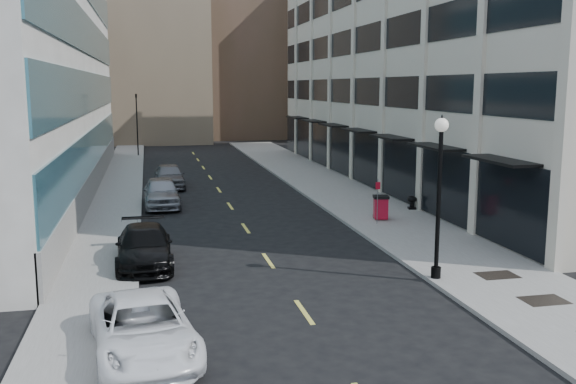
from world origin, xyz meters
name	(u,v)px	position (x,y,z in m)	size (l,w,h in m)	color
ground	(321,337)	(0.00, 0.00, 0.00)	(160.00, 160.00, 0.00)	black
sidewalk_right	(354,200)	(7.50, 20.00, 0.07)	(5.00, 80.00, 0.15)	gray
sidewalk_left	(114,209)	(-6.50, 20.00, 0.07)	(3.00, 80.00, 0.15)	gray
building_right	(451,56)	(16.94, 26.99, 8.99)	(15.30, 46.50, 18.25)	beige
skyline_tan_near	(148,28)	(-4.00, 68.00, 14.00)	(14.00, 18.00, 28.00)	#7D6A51
skyline_brown	(239,9)	(8.00, 72.00, 17.00)	(12.00, 16.00, 34.00)	brown
skyline_tan_far	(75,55)	(-14.00, 78.00, 11.00)	(12.00, 14.00, 22.00)	#7D6A51
skyline_stone	(322,61)	(18.00, 66.00, 10.00)	(10.00, 14.00, 20.00)	beige
grate_mid	(544,300)	(7.60, 1.00, 0.15)	(1.40, 1.00, 0.01)	black
grate_far	(497,275)	(7.60, 3.80, 0.15)	(1.40, 1.00, 0.01)	black
road_centerline	(237,216)	(0.00, 17.00, 0.01)	(0.15, 68.20, 0.01)	#D8CC4C
traffic_signal	(136,98)	(-5.50, 48.00, 5.72)	(0.66, 0.66, 6.98)	black
car_white_van	(143,328)	(-4.80, -0.27, 0.74)	(2.46, 5.34, 1.48)	white
car_black_pickup	(144,247)	(-4.80, 8.35, 0.75)	(2.11, 5.18, 1.50)	black
car_silver_sedan	(162,192)	(-3.86, 20.57, 0.86)	(2.02, 5.02, 1.71)	gray
car_grey_sedan	(169,176)	(-3.20, 27.56, 0.82)	(1.95, 4.84, 1.65)	slate
trash_bin	(381,207)	(6.94, 13.95, 0.81)	(0.89, 0.92, 1.22)	#AB0B22
lamppost	(439,183)	(5.30, 4.00, 3.54)	(0.48, 0.48, 5.78)	black
sign_post	(378,195)	(6.40, 13.00, 1.60)	(0.26, 0.10, 2.23)	slate
urn_planter	(412,201)	(9.60, 16.19, 0.60)	(0.53, 0.53, 0.73)	black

